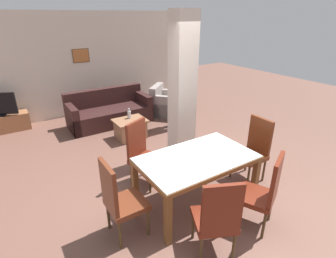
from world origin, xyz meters
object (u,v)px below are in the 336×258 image
object	(u,v)px
dining_chair_far_left	(142,152)
dining_chair_head_left	(119,198)
coffee_table	(130,129)
standing_person	(176,86)
dining_chair_near_left	(217,217)
armchair	(167,105)
sofa	(109,112)
tv_stand	(0,124)
dining_chair_head_right	(254,148)
bottle	(129,114)
dining_table	(196,166)
floor_lamp	(175,51)
dining_chair_near_right	(263,191)

from	to	relation	value
dining_chair_far_left	dining_chair_head_left	xyz separation A→B (m)	(-0.78, -0.89, 0.00)
coffee_table	standing_person	size ratio (longest dim) A/B	0.39
dining_chair_near_left	armchair	world-z (taller)	dining_chair_near_left
sofa	dining_chair_far_left	bearing A→B (deg)	80.07
tv_stand	dining_chair_near_left	bearing A→B (deg)	-70.43
dining_chair_far_left	dining_chair_head_right	world-z (taller)	same
dining_chair_head_right	dining_chair_head_left	bearing A→B (deg)	90.00
armchair	coffee_table	xyz separation A→B (m)	(-1.52, -0.85, -0.06)
dining_chair_head_left	bottle	distance (m)	3.02
coffee_table	dining_chair_head_left	bearing A→B (deg)	-117.50
sofa	armchair	distance (m)	1.62
dining_chair_head_left	tv_stand	xyz separation A→B (m)	(-1.14, 4.53, -0.36)
coffee_table	tv_stand	size ratio (longest dim) A/B	0.56
armchair	standing_person	distance (m)	1.18
coffee_table	bottle	world-z (taller)	bottle
dining_table	floor_lamp	distance (m)	5.09
tv_stand	floor_lamp	distance (m)	5.07
bottle	standing_person	xyz separation A→B (m)	(1.19, -0.12, 0.52)
tv_stand	dining_chair_near_right	bearing A→B (deg)	-63.05
tv_stand	dining_chair_head_left	bearing A→B (deg)	-75.83
dining_chair_head_right	armchair	xyz separation A→B (m)	(0.47, 3.42, -0.28)
sofa	standing_person	world-z (taller)	standing_person
bottle	tv_stand	xyz separation A→B (m)	(-2.53, 1.85, -0.32)
dining_chair_near_right	dining_chair_head_right	bearing A→B (deg)	20.68
dining_table	standing_person	bearing A→B (deg)	61.49
dining_table	armchair	xyz separation A→B (m)	(1.68, 3.42, -0.33)
armchair	dining_chair_near_left	bearing A→B (deg)	21.46
dining_chair_far_left	dining_chair_head_right	distance (m)	1.84
dining_chair_head_left	sofa	distance (m)	3.89
dining_chair_head_left	floor_lamp	distance (m)	5.78
sofa	tv_stand	bearing A→B (deg)	-19.80
dining_chair_head_left	armchair	distance (m)	4.47
tv_stand	dining_chair_head_right	bearing A→B (deg)	-52.02
coffee_table	dining_chair_far_left	bearing A→B (deg)	-108.41
coffee_table	floor_lamp	distance (m)	3.25
bottle	floor_lamp	xyz separation A→B (m)	(2.35, 1.62, 1.06)
dining_chair_head_right	coffee_table	bearing A→B (deg)	22.25
sofa	floor_lamp	distance (m)	2.85
dining_chair_near_left	armchair	bearing A→B (deg)	88.96
armchair	coffee_table	world-z (taller)	armchair
dining_chair_near_left	sofa	bearing A→B (deg)	108.71
dining_chair_near_right	dining_chair_near_left	world-z (taller)	same
sofa	bottle	size ratio (longest dim) A/B	8.63
standing_person	coffee_table	bearing A→B (deg)	90.00
sofa	dining_chair_near_left	bearing A→B (deg)	83.88
armchair	bottle	xyz separation A→B (m)	(-1.48, -0.74, 0.24)
dining_chair_far_left	floor_lamp	bearing A→B (deg)	-155.30
dining_chair_head_right	dining_chair_near_right	bearing A→B (deg)	136.37
sofa	floor_lamp	bearing A→B (deg)	-165.51
bottle	coffee_table	bearing A→B (deg)	-110.06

